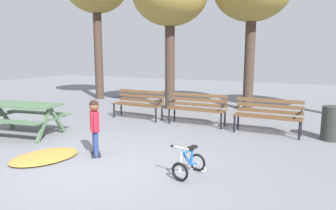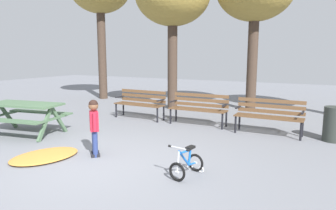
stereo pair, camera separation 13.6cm
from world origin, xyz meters
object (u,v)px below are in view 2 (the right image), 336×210
at_px(park_bench_far_left, 141,102).
at_px(kids_bicycle, 187,164).
at_px(park_bench_right, 269,114).
at_px(picnic_table, 24,110).
at_px(park_bench_left, 199,106).
at_px(child_standing, 94,123).
at_px(trash_bin, 334,124).

bearing_deg(park_bench_far_left, kids_bicycle, -48.33).
relative_size(park_bench_far_left, park_bench_right, 1.01).
bearing_deg(picnic_table, park_bench_far_left, 63.24).
relative_size(picnic_table, park_bench_left, 1.25).
bearing_deg(park_bench_far_left, child_standing, -71.58).
bearing_deg(picnic_table, kids_bicycle, -7.25).
relative_size(park_bench_far_left, kids_bicycle, 2.68).
height_order(park_bench_left, child_standing, child_standing).
height_order(picnic_table, kids_bicycle, picnic_table).
relative_size(park_bench_right, trash_bin, 2.06).
relative_size(picnic_table, park_bench_far_left, 1.24).
height_order(park_bench_far_left, park_bench_right, same).
distance_m(picnic_table, child_standing, 2.64).
height_order(child_standing, trash_bin, child_standing).
xyz_separation_m(park_bench_left, child_standing, (-0.77, -3.41, 0.13)).
height_order(park_bench_left, kids_bicycle, park_bench_left).
bearing_deg(trash_bin, kids_bicycle, -121.72).
xyz_separation_m(child_standing, kids_bicycle, (1.98, -0.10, -0.44)).
height_order(picnic_table, park_bench_right, park_bench_right).
distance_m(picnic_table, park_bench_right, 5.94).
relative_size(kids_bicycle, trash_bin, 0.77).
xyz_separation_m(picnic_table, park_bench_left, (3.36, 2.93, -0.08)).
bearing_deg(park_bench_left, kids_bicycle, -70.93).
xyz_separation_m(park_bench_right, kids_bicycle, (-0.69, -3.33, -0.31)).
bearing_deg(kids_bicycle, trash_bin, 58.28).
relative_size(child_standing, trash_bin, 1.40).
distance_m(park_bench_left, park_bench_right, 1.91).
bearing_deg(park_bench_left, park_bench_far_left, -179.55).
relative_size(picnic_table, trash_bin, 2.57).
xyz_separation_m(park_bench_far_left, park_bench_left, (1.90, 0.01, 0.00)).
height_order(park_bench_far_left, child_standing, child_standing).
height_order(park_bench_right, kids_bicycle, park_bench_right).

